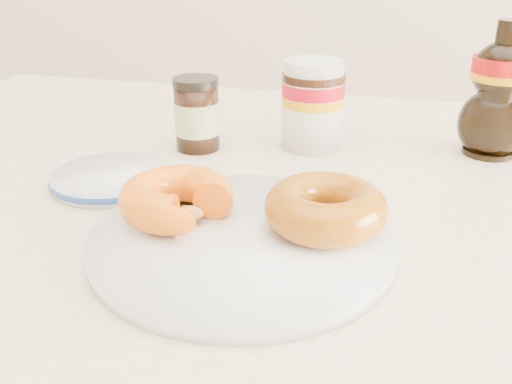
% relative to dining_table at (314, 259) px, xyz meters
% --- Properties ---
extents(dining_table, '(1.40, 0.90, 0.75)m').
position_rel_dining_table_xyz_m(dining_table, '(0.00, 0.00, 0.00)').
color(dining_table, '#FFE7C2').
rests_on(dining_table, ground).
extents(plate, '(0.29, 0.29, 0.01)m').
position_rel_dining_table_xyz_m(plate, '(-0.05, -0.13, 0.09)').
color(plate, white).
rests_on(plate, dining_table).
extents(donut_bitten, '(0.13, 0.13, 0.04)m').
position_rel_dining_table_xyz_m(donut_bitten, '(-0.12, -0.11, 0.12)').
color(donut_bitten, '#ED560D').
rests_on(donut_bitten, plate).
extents(donut_whole, '(0.13, 0.13, 0.04)m').
position_rel_dining_table_xyz_m(donut_whole, '(0.02, -0.10, 0.12)').
color(donut_whole, '#915C09').
rests_on(donut_whole, plate).
extents(nutella_jar, '(0.08, 0.08, 0.12)m').
position_rel_dining_table_xyz_m(nutella_jar, '(-0.03, 0.16, 0.15)').
color(nutella_jar, white).
rests_on(nutella_jar, dining_table).
extents(syrup_bottle, '(0.11, 0.10, 0.17)m').
position_rel_dining_table_xyz_m(syrup_bottle, '(0.20, 0.19, 0.17)').
color(syrup_bottle, black).
rests_on(syrup_bottle, dining_table).
extents(dark_jar, '(0.06, 0.06, 0.10)m').
position_rel_dining_table_xyz_m(dark_jar, '(-0.18, 0.11, 0.13)').
color(dark_jar, black).
rests_on(dark_jar, dining_table).
extents(blue_rim_saucer, '(0.14, 0.14, 0.01)m').
position_rel_dining_table_xyz_m(blue_rim_saucer, '(-0.24, -0.03, 0.09)').
color(blue_rim_saucer, white).
rests_on(blue_rim_saucer, dining_table).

